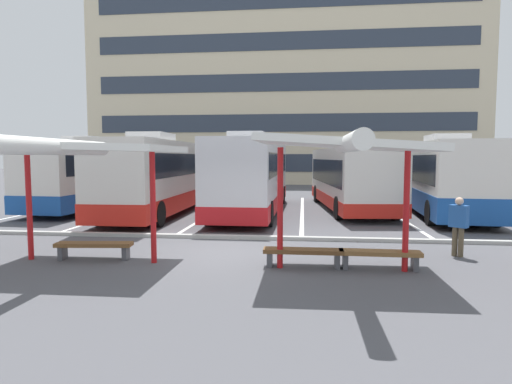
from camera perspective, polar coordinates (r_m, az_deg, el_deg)
ground_plane at (r=12.09m, az=-4.24°, el=-8.04°), size 160.00×160.00×0.00m
terminal_building at (r=47.19m, az=3.72°, el=13.05°), size 38.78×10.55×21.84m
coach_bus_0 at (r=24.39m, az=-19.53°, el=2.12°), size 3.25×11.43×3.66m
coach_bus_1 at (r=20.94m, az=-12.21°, el=2.01°), size 2.66×11.59×3.71m
coach_bus_2 at (r=20.47m, az=-0.47°, el=2.14°), size 2.74×11.46×3.74m
coach_bus_3 at (r=22.19m, az=12.37°, el=1.83°), size 3.62×10.60×3.44m
coach_bus_4 at (r=22.61m, az=22.83°, el=1.80°), size 3.51×12.47×3.65m
lane_stripe_0 at (r=24.83m, az=-24.85°, el=-1.91°), size 0.16×14.00×0.01m
lane_stripe_1 at (r=22.92m, az=-15.69°, el=-2.16°), size 0.16×14.00×0.01m
lane_stripe_2 at (r=21.70m, az=-5.19°, el=-2.39°), size 0.16×14.00×0.01m
lane_stripe_3 at (r=21.27m, az=6.13°, el=-2.54°), size 0.16×14.00×0.01m
lane_stripe_4 at (r=21.68m, az=17.47°, el=-2.59°), size 0.16×14.00×0.01m
lane_stripe_5 at (r=22.90m, az=27.99°, el=-2.54°), size 0.16×14.00×0.01m
waiting_shelter_1 at (r=11.39m, az=-21.96°, el=5.25°), size 4.31×5.04×3.06m
bench_1 at (r=11.99m, az=-20.64°, el=-6.77°), size 1.98×0.61×0.45m
waiting_shelter_2 at (r=9.93m, az=11.62°, el=5.91°), size 3.91×4.96×3.16m
bench_2 at (r=10.53m, az=6.26°, el=-8.07°), size 1.92×0.43×0.45m
bench_3 at (r=10.68m, az=16.07°, el=-8.05°), size 1.91×0.46×0.45m
platform_kerb at (r=14.07m, az=-2.71°, el=-5.98°), size 44.00×0.24×0.12m
waiting_passenger_2 at (r=12.69m, az=25.23°, el=-3.70°), size 0.49×0.47×1.59m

